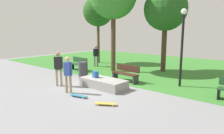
{
  "coord_description": "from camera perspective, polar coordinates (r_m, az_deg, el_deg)",
  "views": [
    {
      "loc": [
        7.09,
        -7.1,
        2.76
      ],
      "look_at": [
        0.46,
        0.64,
        0.94
      ],
      "focal_mm": 32.75,
      "sensor_mm": 36.0,
      "label": 1
    }
  ],
  "objects": [
    {
      "name": "park_bench_by_oak",
      "position": [
        11.17,
        3.89,
        -1.67
      ],
      "size": [
        1.63,
        0.57,
        0.91
      ],
      "color": "#331E14",
      "rests_on": "ground_plane"
    },
    {
      "name": "pedestrian_with_backpack",
      "position": [
        15.88,
        -4.5,
        3.64
      ],
      "size": [
        0.45,
        0.44,
        1.63
      ],
      "color": "slate",
      "rests_on": "ground_plane"
    },
    {
      "name": "park_bench_near_lamppost",
      "position": [
        14.48,
        -9.38,
        0.94
      ],
      "size": [
        1.63,
        0.58,
        0.91
      ],
      "color": "#1E4223",
      "rests_on": "ground_plane"
    },
    {
      "name": "ground_plane",
      "position": [
        10.41,
        -4.21,
        -5.28
      ],
      "size": [
        28.0,
        28.0,
        0.0
      ],
      "primitive_type": "plane",
      "color": "gray"
    },
    {
      "name": "lamp_post",
      "position": [
        10.52,
        19.05,
        7.26
      ],
      "size": [
        0.28,
        0.28,
        3.79
      ],
      "color": "black",
      "rests_on": "ground_plane"
    },
    {
      "name": "grass_lawn",
      "position": [
        16.48,
        14.5,
        0.17
      ],
      "size": [
        26.6,
        12.97,
        0.01
      ],
      "primitive_type": "cube",
      "color": "#387A2D",
      "rests_on": "ground_plane"
    },
    {
      "name": "tree_tall_oak",
      "position": [
        17.71,
        -3.94,
        15.17
      ],
      "size": [
        2.52,
        2.52,
        5.61
      ],
      "color": "brown",
      "rests_on": "grass_lawn"
    },
    {
      "name": "skater_performing_trick",
      "position": [
        10.52,
        -14.72,
        0.3
      ],
      "size": [
        0.34,
        0.38,
        1.74
      ],
      "color": "tan",
      "rests_on": "ground_plane"
    },
    {
      "name": "trash_bin",
      "position": [
        12.26,
        -8.08,
        -0.75
      ],
      "size": [
        0.55,
        0.55,
        0.94
      ],
      "primitive_type": "cylinder",
      "color": "#333338",
      "rests_on": "ground_plane"
    },
    {
      "name": "skater_watching",
      "position": [
        9.24,
        -12.2,
        -1.37
      ],
      "size": [
        0.41,
        0.3,
        1.64
      ],
      "color": "tan",
      "rests_on": "ground_plane"
    },
    {
      "name": "tree_slender_maple",
      "position": [
        14.34,
        14.72,
        15.22
      ],
      "size": [
        2.84,
        2.84,
        5.57
      ],
      "color": "#42301E",
      "rests_on": "grass_lawn"
    },
    {
      "name": "skateboard_by_ledge",
      "position": [
        7.76,
        -1.79,
        -10.2
      ],
      "size": [
        0.79,
        0.59,
        0.08
      ],
      "color": "gold",
      "rests_on": "ground_plane"
    },
    {
      "name": "backpack_on_ledge",
      "position": [
        10.26,
        -4.64,
        -2.05
      ],
      "size": [
        0.31,
        0.25,
        0.32
      ],
      "primitive_type": "cube",
      "rotation": [
        0.0,
        0.0,
        6.09
      ],
      "color": "#1E4C8C",
      "rests_on": "concrete_ledge"
    },
    {
      "name": "skateboard_spare",
      "position": [
        8.76,
        -9.3,
        -7.92
      ],
      "size": [
        0.82,
        0.38,
        0.08
      ],
      "color": "teal",
      "rests_on": "ground_plane"
    },
    {
      "name": "concrete_ledge",
      "position": [
        10.03,
        -2.43,
        -4.54
      ],
      "size": [
        2.36,
        1.05,
        0.44
      ],
      "primitive_type": "cube",
      "color": "gray",
      "rests_on": "ground_plane"
    }
  ]
}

